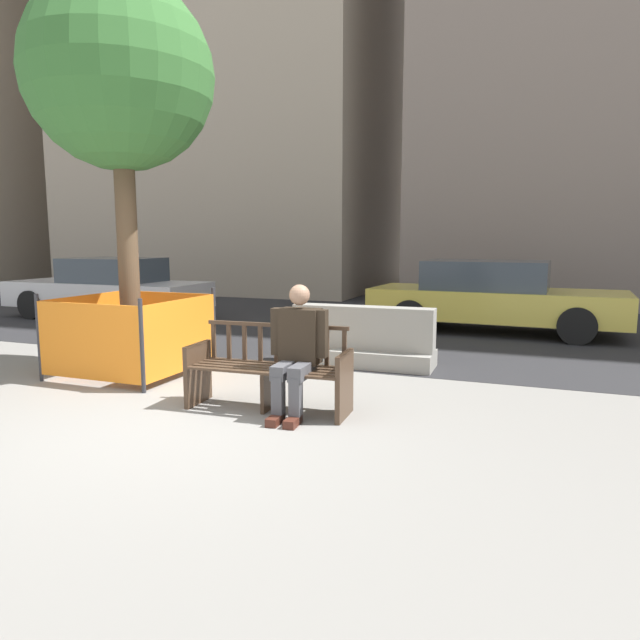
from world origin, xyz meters
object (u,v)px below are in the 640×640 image
(seated_person, at_px, (297,347))
(construction_fence, at_px, (132,332))
(car_sedan_mid, at_px, (109,289))
(jersey_barrier_centre, at_px, (363,342))
(car_taxi_near, at_px, (493,297))
(street_tree, at_px, (120,78))
(street_bench, at_px, (269,372))

(seated_person, xyz_separation_m, construction_fence, (-2.76, 0.88, -0.14))
(car_sedan_mid, bearing_deg, jersey_barrier_centre, -21.84)
(jersey_barrier_centre, xyz_separation_m, car_taxi_near, (1.46, 3.71, 0.34))
(construction_fence, bearing_deg, seated_person, -17.73)
(seated_person, relative_size, construction_fence, 0.82)
(construction_fence, height_order, car_sedan_mid, car_sedan_mid)
(seated_person, relative_size, jersey_barrier_centre, 0.65)
(construction_fence, bearing_deg, jersey_barrier_centre, 29.41)
(construction_fence, height_order, car_taxi_near, car_taxi_near)
(street_tree, xyz_separation_m, construction_fence, (0.00, 0.00, -3.20))
(car_sedan_mid, bearing_deg, seated_person, -36.91)
(seated_person, xyz_separation_m, jersey_barrier_centre, (-0.04, 2.41, -0.35))
(car_taxi_near, bearing_deg, construction_fence, -128.59)
(construction_fence, xyz_separation_m, car_taxi_near, (4.18, 5.24, 0.13))
(construction_fence, bearing_deg, car_taxi_near, 51.41)
(car_taxi_near, xyz_separation_m, car_sedan_mid, (-8.27, -0.98, -0.02))
(street_bench, height_order, jersey_barrier_centre, street_bench)
(street_tree, xyz_separation_m, car_sedan_mid, (-4.09, 4.26, -3.09))
(street_tree, height_order, car_taxi_near, street_tree)
(street_bench, height_order, street_tree, street_tree)
(jersey_barrier_centre, bearing_deg, street_tree, -150.59)
(street_bench, xyz_separation_m, seated_person, (0.34, -0.04, 0.29))
(seated_person, bearing_deg, street_tree, 162.27)
(car_taxi_near, relative_size, car_sedan_mid, 1.03)
(construction_fence, relative_size, car_sedan_mid, 0.35)
(car_taxi_near, height_order, car_sedan_mid, car_taxi_near)
(jersey_barrier_centre, relative_size, construction_fence, 1.25)
(construction_fence, relative_size, car_taxi_near, 0.34)
(jersey_barrier_centre, xyz_separation_m, street_tree, (-2.72, -1.53, 3.41))
(street_tree, height_order, car_sedan_mid, street_tree)
(jersey_barrier_centre, bearing_deg, car_sedan_mid, 158.16)
(car_sedan_mid, bearing_deg, street_bench, -38.09)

